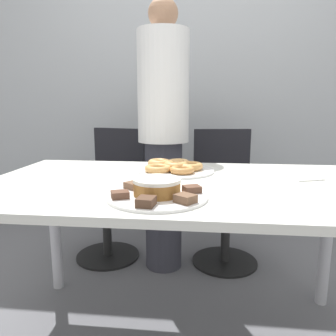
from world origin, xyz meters
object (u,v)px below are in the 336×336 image
object	(u,v)px
person_standing	(163,133)
frosted_cake	(157,187)
office_chair_right	(225,200)
plate_cake	(157,196)
office_chair_left	(110,197)
napkin	(305,178)
plate_donuts	(176,171)

from	to	relation	value
person_standing	frosted_cake	bearing A→B (deg)	-84.33
person_standing	office_chair_right	bearing A→B (deg)	19.38
plate_cake	frosted_cake	size ratio (longest dim) A/B	2.13
person_standing	office_chair_left	distance (m)	0.63
plate_cake	office_chair_left	bearing A→B (deg)	113.87
office_chair_left	office_chair_right	bearing A→B (deg)	14.55
plate_cake	napkin	world-z (taller)	plate_cake
plate_cake	office_chair_right	bearing A→B (deg)	74.67
office_chair_left	plate_cake	distance (m)	1.26
person_standing	office_chair_left	world-z (taller)	person_standing
person_standing	frosted_cake	distance (m)	0.98
office_chair_right	napkin	size ratio (longest dim) A/B	6.10
office_chair_right	napkin	world-z (taller)	office_chair_right
person_standing	office_chair_right	size ratio (longest dim) A/B	1.87
office_chair_left	frosted_cake	world-z (taller)	office_chair_left
napkin	office_chair_right	bearing A→B (deg)	110.27
office_chair_left	plate_donuts	distance (m)	0.90
person_standing	plate_cake	bearing A→B (deg)	-84.33
person_standing	napkin	world-z (taller)	person_standing
frosted_cake	plate_donuts	bearing A→B (deg)	86.68
office_chair_right	plate_donuts	size ratio (longest dim) A/B	2.51
plate_donuts	office_chair_right	bearing A→B (deg)	67.25
frosted_cake	plate_cake	bearing A→B (deg)	180.00
office_chair_left	napkin	size ratio (longest dim) A/B	6.10
person_standing	office_chair_left	xyz separation A→B (m)	(-0.39, 0.14, -0.46)
plate_cake	napkin	bearing A→B (deg)	31.33
office_chair_left	plate_donuts	size ratio (longest dim) A/B	2.51
office_chair_right	napkin	distance (m)	0.87
plate_cake	frosted_cake	xyz separation A→B (m)	(0.00, 0.00, 0.03)
office_chair_left	plate_cake	size ratio (longest dim) A/B	2.61
office_chair_right	frosted_cake	distance (m)	1.21
frosted_cake	person_standing	bearing A→B (deg)	95.67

